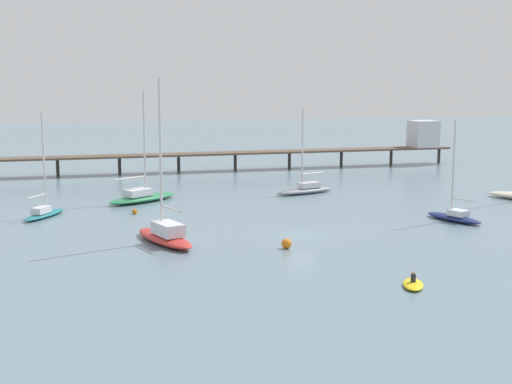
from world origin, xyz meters
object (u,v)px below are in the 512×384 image
at_px(pier, 304,145).
at_px(dinghy_yellow, 413,284).
at_px(sailboat_navy, 455,215).
at_px(sailboat_teal, 44,211).
at_px(sailboat_gray, 305,188).
at_px(sailboat_red, 165,234).
at_px(mooring_buoy_mid, 135,211).
at_px(sailboat_green, 142,196).
at_px(mooring_buoy_far, 287,244).

xyz_separation_m(pier, dinghy_yellow, (-13.73, -67.31, -3.59)).
relative_size(sailboat_navy, sailboat_teal, 0.93).
xyz_separation_m(sailboat_gray, dinghy_yellow, (-5.59, -41.40, -0.47)).
height_order(sailboat_teal, sailboat_red, sailboat_red).
xyz_separation_m(pier, sailboat_red, (-28.86, -49.67, -2.93)).
distance_m(sailboat_gray, sailboat_red, 31.53).
relative_size(dinghy_yellow, mooring_buoy_mid, 5.96).
distance_m(sailboat_teal, sailboat_red, 18.76).
bearing_deg(pier, sailboat_navy, -88.66).
bearing_deg(sailboat_navy, sailboat_teal, 163.19).
height_order(sailboat_green, sailboat_teal, sailboat_green).
bearing_deg(sailboat_teal, sailboat_gray, 15.09).
height_order(pier, sailboat_gray, sailboat_gray).
distance_m(sailboat_navy, mooring_buoy_far, 21.46).
bearing_deg(mooring_buoy_mid, sailboat_green, 79.50).
bearing_deg(mooring_buoy_far, pier, 70.65).
relative_size(pier, sailboat_green, 6.44).
distance_m(pier, sailboat_navy, 46.94).
xyz_separation_m(pier, mooring_buoy_far, (-19.04, -54.23, -3.35)).
bearing_deg(sailboat_red, mooring_buoy_mid, 95.94).
xyz_separation_m(sailboat_green, dinghy_yellow, (15.23, -40.16, -0.52)).
xyz_separation_m(sailboat_green, sailboat_red, (0.10, -22.52, 0.14)).
bearing_deg(sailboat_green, mooring_buoy_far, -69.89).
height_order(pier, mooring_buoy_mid, pier).
height_order(sailboat_gray, sailboat_red, sailboat_red).
bearing_deg(dinghy_yellow, mooring_buoy_mid, 117.21).
xyz_separation_m(sailboat_green, sailboat_navy, (30.05, -19.67, -0.11)).
distance_m(sailboat_teal, dinghy_yellow, 41.96).
bearing_deg(sailboat_red, sailboat_green, 90.26).
height_order(sailboat_navy, mooring_buoy_far, sailboat_navy).
xyz_separation_m(pier, sailboat_teal, (-39.83, -34.46, -3.09)).
height_order(sailboat_green, sailboat_red, sailboat_red).
bearing_deg(sailboat_gray, pier, 72.57).
distance_m(sailboat_green, dinghy_yellow, 42.95).
height_order(dinghy_yellow, mooring_buoy_far, dinghy_yellow).
bearing_deg(pier, sailboat_gray, -107.43).
relative_size(sailboat_red, mooring_buoy_far, 16.44).
bearing_deg(sailboat_navy, sailboat_green, 146.80).
bearing_deg(dinghy_yellow, sailboat_teal, 128.47).
relative_size(mooring_buoy_far, mooring_buoy_mid, 1.56).
bearing_deg(mooring_buoy_mid, sailboat_navy, -20.75).
xyz_separation_m(sailboat_green, sailboat_gray, (20.82, 1.24, -0.05)).
height_order(sailboat_green, dinghy_yellow, sailboat_green).
relative_size(sailboat_gray, sailboat_red, 0.74).
distance_m(pier, sailboat_gray, 27.34).
bearing_deg(mooring_buoy_mid, sailboat_gray, 21.97).
bearing_deg(pier, sailboat_red, -120.15).
relative_size(sailboat_teal, sailboat_gray, 1.03).
xyz_separation_m(sailboat_teal, sailboat_gray, (31.70, 8.55, -0.04)).
bearing_deg(sailboat_red, sailboat_gray, 48.91).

